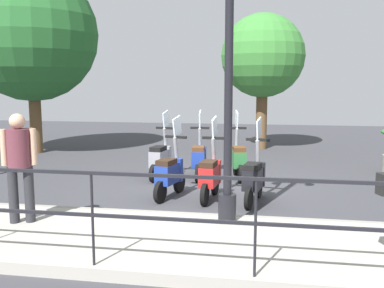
% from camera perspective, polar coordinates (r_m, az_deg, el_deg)
% --- Properties ---
extents(ground_plane, '(28.00, 28.00, 0.00)m').
position_cam_1_polar(ground_plane, '(8.83, 3.01, -6.05)').
color(ground_plane, '#38383D').
extents(promenade_walkway, '(2.20, 20.00, 0.15)m').
position_cam_1_polar(promenade_walkway, '(5.82, -0.51, -12.92)').
color(promenade_walkway, '#A39E93').
rests_on(promenade_walkway, ground_plane).
extents(fence_railing, '(0.04, 16.03, 1.07)m').
position_cam_1_polar(fence_railing, '(4.58, -2.78, -7.82)').
color(fence_railing, black).
rests_on(fence_railing, promenade_walkway).
extents(lamp_post_near, '(0.26, 0.90, 4.12)m').
position_cam_1_polar(lamp_post_near, '(6.13, 4.88, 6.27)').
color(lamp_post_near, black).
rests_on(lamp_post_near, promenade_walkway).
extents(pedestrian_distant, '(0.41, 0.47, 1.59)m').
position_cam_1_polar(pedestrian_distant, '(6.61, -22.03, -1.93)').
color(pedestrian_distant, '#28282D').
rests_on(pedestrian_distant, promenade_walkway).
extents(tree_large, '(3.99, 3.99, 5.58)m').
position_cam_1_polar(tree_large, '(14.10, -20.65, 13.43)').
color(tree_large, brown).
rests_on(tree_large, ground_plane).
extents(tree_distant, '(2.68, 2.68, 4.36)m').
position_cam_1_polar(tree_distant, '(14.18, 9.43, 11.45)').
color(tree_distant, brown).
rests_on(tree_distant, ground_plane).
extents(scooter_near_0, '(1.22, 0.48, 1.54)m').
position_cam_1_polar(scooter_near_0, '(7.78, 8.28, -4.42)').
color(scooter_near_0, black).
rests_on(scooter_near_0, ground_plane).
extents(scooter_near_1, '(1.23, 0.44, 1.54)m').
position_cam_1_polar(scooter_near_1, '(7.94, 2.43, -4.08)').
color(scooter_near_1, black).
rests_on(scooter_near_1, ground_plane).
extents(scooter_near_2, '(1.21, 0.51, 1.54)m').
position_cam_1_polar(scooter_near_2, '(8.11, -2.97, -3.83)').
color(scooter_near_2, black).
rests_on(scooter_near_2, ground_plane).
extents(scooter_far_0, '(1.22, 0.48, 1.54)m').
position_cam_1_polar(scooter_far_0, '(9.71, 6.16, -1.86)').
color(scooter_far_0, black).
rests_on(scooter_far_0, ground_plane).
extents(scooter_far_1, '(1.23, 0.44, 1.54)m').
position_cam_1_polar(scooter_far_1, '(9.71, 0.93, -1.82)').
color(scooter_far_1, black).
rests_on(scooter_far_1, ground_plane).
extents(scooter_far_2, '(1.23, 0.46, 1.54)m').
position_cam_1_polar(scooter_far_2, '(9.71, -4.18, -1.83)').
color(scooter_far_2, black).
rests_on(scooter_far_2, ground_plane).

